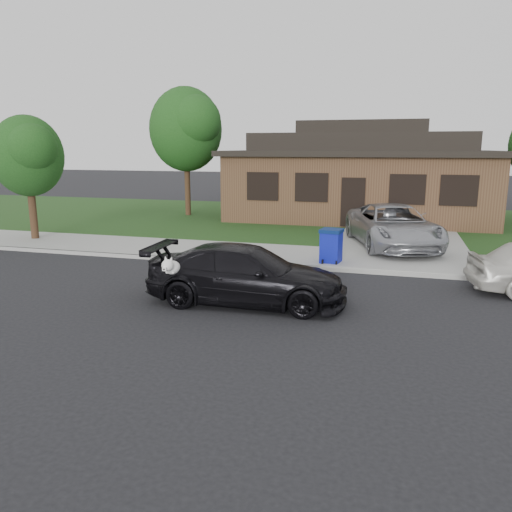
# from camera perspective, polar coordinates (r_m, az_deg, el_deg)

# --- Properties ---
(ground) EXTENTS (120.00, 120.00, 0.00)m
(ground) POSITION_cam_1_polar(r_m,az_deg,el_deg) (12.63, -12.23, -4.21)
(ground) COLOR black
(ground) RESTS_ON ground
(sidewalk) EXTENTS (60.00, 3.00, 0.12)m
(sidewalk) POSITION_cam_1_polar(r_m,az_deg,el_deg) (17.05, -4.44, 0.53)
(sidewalk) COLOR gray
(sidewalk) RESTS_ON ground
(curb) EXTENTS (60.00, 0.12, 0.12)m
(curb) POSITION_cam_1_polar(r_m,az_deg,el_deg) (15.69, -6.31, -0.55)
(curb) COLOR gray
(curb) RESTS_ON ground
(lawn) EXTENTS (60.00, 13.00, 0.13)m
(lawn) POSITION_cam_1_polar(r_m,az_deg,el_deg) (24.61, 1.96, 4.21)
(lawn) COLOR #193814
(lawn) RESTS_ON ground
(driveway) EXTENTS (4.50, 13.00, 0.14)m
(driveway) POSITION_cam_1_polar(r_m,az_deg,el_deg) (20.96, 16.10, 2.32)
(driveway) COLOR gray
(driveway) RESTS_ON ground
(sedan) EXTENTS (4.65, 2.25, 1.33)m
(sedan) POSITION_cam_1_polar(r_m,az_deg,el_deg) (11.46, -1.14, -2.15)
(sedan) COLOR black
(sedan) RESTS_ON ground
(minivan) EXTENTS (3.83, 5.71, 1.45)m
(minivan) POSITION_cam_1_polar(r_m,az_deg,el_deg) (17.98, 15.38, 3.35)
(minivan) COLOR #9D9FA4
(minivan) RESTS_ON driveway
(recycling_bin) EXTENTS (0.70, 0.71, 1.03)m
(recycling_bin) POSITION_cam_1_polar(r_m,az_deg,el_deg) (15.16, 8.59, 1.17)
(recycling_bin) COLOR #0D1699
(recycling_bin) RESTS_ON sidewalk
(house) EXTENTS (12.60, 8.60, 4.65)m
(house) POSITION_cam_1_polar(r_m,az_deg,el_deg) (25.77, 11.86, 8.95)
(house) COLOR #422B1C
(house) RESTS_ON ground
(tree_0) EXTENTS (3.78, 3.60, 6.34)m
(tree_0) POSITION_cam_1_polar(r_m,az_deg,el_deg) (25.64, -7.79, 14.32)
(tree_0) COLOR #332114
(tree_0) RESTS_ON ground
(tree_2) EXTENTS (2.73, 2.60, 4.59)m
(tree_2) POSITION_cam_1_polar(r_m,az_deg,el_deg) (20.54, -24.57, 10.49)
(tree_2) COLOR #332114
(tree_2) RESTS_ON ground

